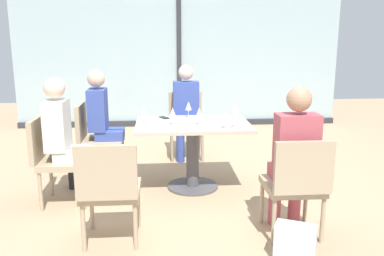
{
  "coord_description": "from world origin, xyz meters",
  "views": [
    {
      "loc": [
        -0.33,
        -4.31,
        1.66
      ],
      "look_at": [
        0.0,
        0.1,
        0.65
      ],
      "focal_mm": 38.74,
      "sensor_mm": 36.0,
      "label": 1
    }
  ],
  "objects": [
    {
      "name": "window_wall_backdrop",
      "position": [
        0.0,
        3.2,
        1.21
      ],
      "size": [
        5.81,
        0.1,
        2.7
      ],
      "color": "#9FB7BC",
      "rests_on": "ground_plane"
    },
    {
      "name": "chair_side_end",
      "position": [
        -1.39,
        -0.32,
        0.5
      ],
      "size": [
        0.5,
        0.46,
        0.87
      ],
      "color": "tan",
      "rests_on": "ground_plane"
    },
    {
      "name": "chair_front_left",
      "position": [
        -0.75,
        -1.22,
        0.5
      ],
      "size": [
        0.46,
        0.5,
        0.87
      ],
      "color": "tan",
      "rests_on": "ground_plane"
    },
    {
      "name": "wine_glass_2",
      "position": [
        0.06,
        -0.12,
        0.86
      ],
      "size": [
        0.07,
        0.07,
        0.18
      ],
      "color": "silver",
      "rests_on": "dining_table_main"
    },
    {
      "name": "person_front_right",
      "position": [
        0.75,
        -1.11,
        0.7
      ],
      "size": [
        0.34,
        0.39,
        1.26
      ],
      "color": "#B24C56",
      "rests_on": "ground_plane"
    },
    {
      "name": "chair_front_right",
      "position": [
        0.75,
        -1.22,
        0.5
      ],
      "size": [
        0.46,
        0.5,
        0.87
      ],
      "color": "tan",
      "rests_on": "ground_plane"
    },
    {
      "name": "person_near_window",
      "position": [
        -0.0,
        1.11,
        0.7
      ],
      "size": [
        0.34,
        0.39,
        1.26
      ],
      "color": "#384C9E",
      "rests_on": "ground_plane"
    },
    {
      "name": "handbag_0",
      "position": [
        -1.19,
        0.09,
        0.14
      ],
      "size": [
        0.31,
        0.19,
        0.28
      ],
      "primitive_type": "cube",
      "rotation": [
        0.0,
        0.0,
        -0.09
      ],
      "color": "#232328",
      "rests_on": "ground_plane"
    },
    {
      "name": "dining_table_main",
      "position": [
        0.0,
        0.0,
        0.54
      ],
      "size": [
        1.21,
        0.84,
        0.73
      ],
      "color": "#BCB29E",
      "rests_on": "ground_plane"
    },
    {
      "name": "person_far_left",
      "position": [
        -1.01,
        0.48,
        0.7
      ],
      "size": [
        0.39,
        0.34,
        1.26
      ],
      "color": "#384C9E",
      "rests_on": "ground_plane"
    },
    {
      "name": "wine_glass_5",
      "position": [
        -0.22,
        -0.1,
        0.86
      ],
      "size": [
        0.07,
        0.07,
        0.18
      ],
      "color": "silver",
      "rests_on": "dining_table_main"
    },
    {
      "name": "wine_glass_6",
      "position": [
        0.42,
        -0.26,
        0.86
      ],
      "size": [
        0.07,
        0.07,
        0.18
      ],
      "color": "silver",
      "rests_on": "dining_table_main"
    },
    {
      "name": "chair_near_window",
      "position": [
        0.0,
        1.22,
        0.5
      ],
      "size": [
        0.46,
        0.51,
        0.87
      ],
      "color": "tan",
      "rests_on": "ground_plane"
    },
    {
      "name": "wine_glass_3",
      "position": [
        0.49,
        0.18,
        0.86
      ],
      "size": [
        0.07,
        0.07,
        0.18
      ],
      "color": "silver",
      "rests_on": "dining_table_main"
    },
    {
      "name": "person_side_end",
      "position": [
        -1.28,
        -0.32,
        0.7
      ],
      "size": [
        0.39,
        0.34,
        1.26
      ],
      "color": "silver",
      "rests_on": "ground_plane"
    },
    {
      "name": "handbag_1",
      "position": [
        0.65,
        -1.56,
        0.14
      ],
      "size": [
        0.34,
        0.27,
        0.28
      ],
      "primitive_type": "cube",
      "rotation": [
        0.0,
        0.0,
        -0.44
      ],
      "color": "silver",
      "rests_on": "ground_plane"
    },
    {
      "name": "ground_plane",
      "position": [
        0.0,
        0.0,
        0.0
      ],
      "size": [
        12.0,
        12.0,
        0.0
      ],
      "primitive_type": "plane",
      "color": "tan"
    },
    {
      "name": "wine_glass_4",
      "position": [
        -0.52,
        0.03,
        0.86
      ],
      "size": [
        0.07,
        0.07,
        0.18
      ],
      "color": "silver",
      "rests_on": "dining_table_main"
    },
    {
      "name": "chair_far_left",
      "position": [
        -1.12,
        0.48,
        0.5
      ],
      "size": [
        0.5,
        0.46,
        0.87
      ],
      "color": "tan",
      "rests_on": "ground_plane"
    },
    {
      "name": "wine_glass_1",
      "position": [
        -0.03,
        0.28,
        0.86
      ],
      "size": [
        0.07,
        0.07,
        0.18
      ],
      "color": "silver",
      "rests_on": "dining_table_main"
    },
    {
      "name": "cell_phone_on_table",
      "position": [
        -0.3,
        0.29,
        0.73
      ],
      "size": [
        0.13,
        0.16,
        0.01
      ],
      "primitive_type": "cube",
      "rotation": [
        0.0,
        0.0,
        0.49
      ],
      "color": "black",
      "rests_on": "dining_table_main"
    },
    {
      "name": "wine_glass_0",
      "position": [
        0.31,
        -0.3,
        0.86
      ],
      "size": [
        0.07,
        0.07,
        0.18
      ],
      "color": "silver",
      "rests_on": "dining_table_main"
    },
    {
      "name": "coffee_cup",
      "position": [
        -0.32,
        -0.34,
        0.78
      ],
      "size": [
        0.08,
        0.08,
        0.09
      ],
      "primitive_type": "cylinder",
      "color": "white",
      "rests_on": "dining_table_main"
    }
  ]
}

